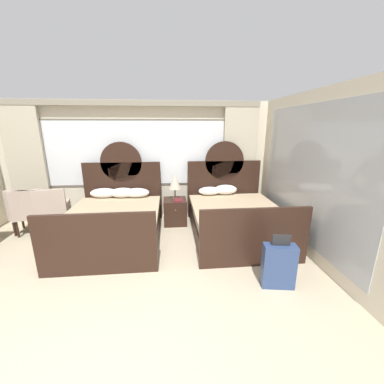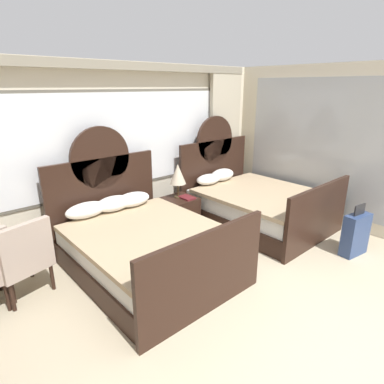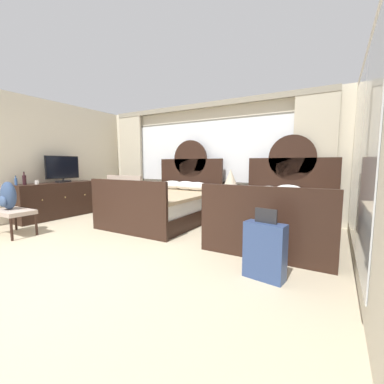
% 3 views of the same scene
% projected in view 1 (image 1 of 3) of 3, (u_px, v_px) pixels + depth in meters
% --- Properties ---
extents(ground_plane, '(24.00, 24.00, 0.00)m').
position_uv_depth(ground_plane, '(96.00, 362.00, 2.21)').
color(ground_plane, '#BCAD8E').
extents(wall_back_window, '(6.08, 0.22, 2.70)m').
position_uv_depth(wall_back_window, '(138.00, 159.00, 5.49)').
color(wall_back_window, beige).
rests_on(wall_back_window, ground_plane).
extents(wall_right_mirror, '(0.08, 4.41, 2.70)m').
position_uv_depth(wall_right_mirror, '(319.00, 178.00, 3.70)').
color(wall_right_mirror, beige).
rests_on(wall_right_mirror, ground_plane).
extents(bed_near_window, '(1.72, 2.25, 1.81)m').
position_uv_depth(bed_near_window, '(115.00, 221.00, 4.55)').
color(bed_near_window, black).
rests_on(bed_near_window, ground_plane).
extents(bed_near_mirror, '(1.72, 2.25, 1.81)m').
position_uv_depth(bed_near_mirror, '(234.00, 217.00, 4.76)').
color(bed_near_mirror, black).
rests_on(bed_near_mirror, ground_plane).
extents(nightstand_between_beds, '(0.50, 0.53, 0.57)m').
position_uv_depth(nightstand_between_beds, '(175.00, 211.00, 5.33)').
color(nightstand_between_beds, black).
rests_on(nightstand_between_beds, ground_plane).
extents(table_lamp_on_nightstand, '(0.27, 0.27, 0.57)m').
position_uv_depth(table_lamp_on_nightstand, '(175.00, 182.00, 5.19)').
color(table_lamp_on_nightstand, brown).
rests_on(table_lamp_on_nightstand, nightstand_between_beds).
extents(book_on_nightstand, '(0.18, 0.26, 0.03)m').
position_uv_depth(book_on_nightstand, '(178.00, 200.00, 5.16)').
color(book_on_nightstand, maroon).
rests_on(book_on_nightstand, nightstand_between_beds).
extents(armchair_by_window_left, '(0.70, 0.70, 0.95)m').
position_uv_depth(armchair_by_window_left, '(53.00, 209.00, 4.84)').
color(armchair_by_window_left, '#B29E8E').
rests_on(armchair_by_window_left, ground_plane).
extents(armchair_by_window_centre, '(0.73, 0.73, 0.95)m').
position_uv_depth(armchair_by_window_centre, '(30.00, 209.00, 4.80)').
color(armchair_by_window_centre, '#B29E8E').
rests_on(armchair_by_window_centre, ground_plane).
extents(armchair_by_window_right, '(0.60, 0.60, 0.95)m').
position_uv_depth(armchair_by_window_right, '(28.00, 210.00, 4.79)').
color(armchair_by_window_right, '#B29E8E').
rests_on(armchair_by_window_right, ground_plane).
extents(suitcase_on_floor, '(0.46, 0.25, 0.77)m').
position_uv_depth(suitcase_on_floor, '(279.00, 266.00, 3.19)').
color(suitcase_on_floor, navy).
rests_on(suitcase_on_floor, ground_plane).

